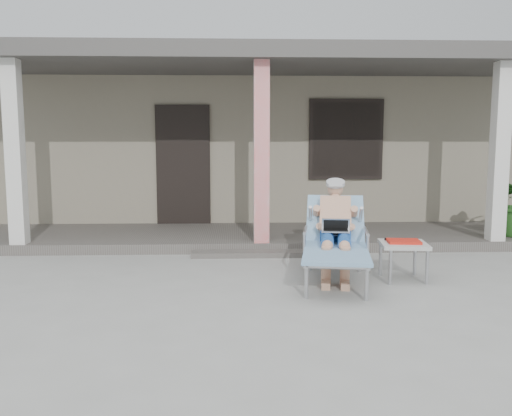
{
  "coord_description": "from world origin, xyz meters",
  "views": [
    {
      "loc": [
        -0.39,
        -5.68,
        1.65
      ],
      "look_at": [
        -0.14,
        0.6,
        0.85
      ],
      "focal_mm": 38.0,
      "sensor_mm": 36.0,
      "label": 1
    }
  ],
  "objects": [
    {
      "name": "porch_overhang",
      "position": [
        0.0,
        2.95,
        2.79
      ],
      "size": [
        10.0,
        2.3,
        2.85
      ],
      "color": "silver",
      "rests_on": "porch_deck"
    },
    {
      "name": "porch_step",
      "position": [
        0.0,
        1.85,
        0.04
      ],
      "size": [
        2.0,
        0.3,
        0.07
      ],
      "primitive_type": "cube",
      "color": "#605B56",
      "rests_on": "ground"
    },
    {
      "name": "house",
      "position": [
        0.0,
        6.5,
        1.67
      ],
      "size": [
        10.4,
        5.4,
        3.3
      ],
      "color": "gray",
      "rests_on": "ground"
    },
    {
      "name": "lounger",
      "position": [
        0.81,
        0.63,
        0.76
      ],
      "size": [
        1.01,
        1.96,
        1.24
      ],
      "rotation": [
        0.0,
        0.0,
        -0.17
      ],
      "color": "#B7B7BC",
      "rests_on": "ground"
    },
    {
      "name": "side_table",
      "position": [
        1.59,
        0.49,
        0.4
      ],
      "size": [
        0.59,
        0.59,
        0.48
      ],
      "rotation": [
        0.0,
        0.0,
        -0.11
      ],
      "color": "#B8B8B3",
      "rests_on": "ground"
    },
    {
      "name": "porch_deck",
      "position": [
        0.0,
        3.0,
        0.07
      ],
      "size": [
        10.0,
        2.0,
        0.15
      ],
      "primitive_type": "cube",
      "color": "#605B56",
      "rests_on": "ground"
    },
    {
      "name": "ground",
      "position": [
        0.0,
        0.0,
        0.0
      ],
      "size": [
        60.0,
        60.0,
        0.0
      ],
      "primitive_type": "plane",
      "color": "#9E9E99",
      "rests_on": "ground"
    }
  ]
}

